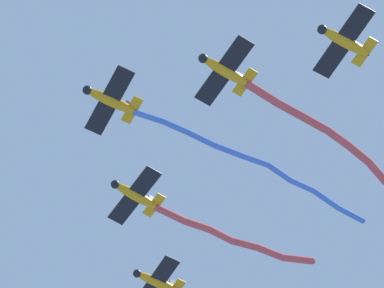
{
  "coord_description": "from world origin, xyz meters",
  "views": [
    {
      "loc": [
        0.15,
        -48.55,
        1.57
      ],
      "look_at": [
        3.27,
        -1.49,
        80.14
      ],
      "focal_mm": 84.11,
      "sensor_mm": 36.0,
      "label": 1
    }
  ],
  "objects_px": {
    "airplane_left_wing": "(224,71)",
    "airplane_slot": "(344,41)",
    "airplane_lead": "(110,100)",
    "airplane_trail": "(157,282)",
    "airplane_right_wing": "(135,195)"
  },
  "relations": [
    {
      "from": "airplane_left_wing",
      "to": "airplane_trail",
      "type": "bearing_deg",
      "value": -107.04
    },
    {
      "from": "airplane_trail",
      "to": "airplane_lead",
      "type": "bearing_deg",
      "value": 50.25
    },
    {
      "from": "airplane_left_wing",
      "to": "airplane_trail",
      "type": "relative_size",
      "value": 0.99
    },
    {
      "from": "airplane_lead",
      "to": "airplane_trail",
      "type": "height_order",
      "value": "same"
    },
    {
      "from": "airplane_lead",
      "to": "airplane_right_wing",
      "type": "distance_m",
      "value": 11.75
    },
    {
      "from": "airplane_left_wing",
      "to": "airplane_slot",
      "type": "xyz_separation_m",
      "value": [
        11.05,
        -4.01,
        -0.3
      ]
    },
    {
      "from": "airplane_right_wing",
      "to": "airplane_slot",
      "type": "distance_m",
      "value": 27.37
    },
    {
      "from": "airplane_lead",
      "to": "airplane_slot",
      "type": "xyz_separation_m",
      "value": [
        22.11,
        -8.04,
        -0.3
      ]
    },
    {
      "from": "airplane_lead",
      "to": "airplane_slot",
      "type": "height_order",
      "value": "airplane_lead"
    },
    {
      "from": "airplane_slot",
      "to": "airplane_trail",
      "type": "xyz_separation_m",
      "value": [
        -16.44,
        30.86,
        0.3
      ]
    },
    {
      "from": "airplane_left_wing",
      "to": "airplane_slot",
      "type": "distance_m",
      "value": 11.76
    },
    {
      "from": "airplane_lead",
      "to": "airplane_trail",
      "type": "bearing_deg",
      "value": -128.03
    },
    {
      "from": "airplane_right_wing",
      "to": "airplane_trail",
      "type": "height_order",
      "value": "airplane_right_wing"
    },
    {
      "from": "airplane_lead",
      "to": "airplane_left_wing",
      "type": "xyz_separation_m",
      "value": [
        11.06,
        -4.03,
        0.0
      ]
    },
    {
      "from": "airplane_left_wing",
      "to": "airplane_slot",
      "type": "height_order",
      "value": "airplane_left_wing"
    }
  ]
}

